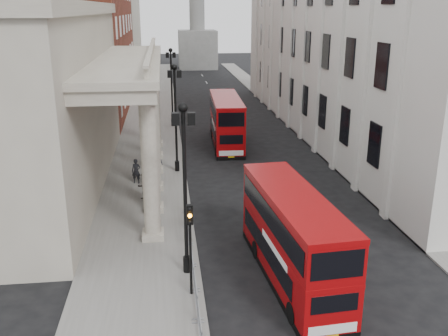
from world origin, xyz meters
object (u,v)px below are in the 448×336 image
at_px(lamp_post_south, 185,179).
at_px(traffic_light, 190,233).
at_px(lamp_post_mid, 176,111).
at_px(bus_far, 226,120).
at_px(lamp_post_north, 172,82).
at_px(pedestrian_c, 157,162).
at_px(bus_near, 293,236).
at_px(pedestrian_a, 136,171).
at_px(pedestrian_b, 143,186).

height_order(lamp_post_south, traffic_light, lamp_post_south).
bearing_deg(lamp_post_mid, bus_far, 58.22).
distance_m(lamp_post_north, bus_far, 9.82).
distance_m(lamp_post_mid, pedestrian_c, 4.29).
relative_size(lamp_post_north, bus_far, 0.79).
relative_size(traffic_light, pedestrian_c, 2.73).
distance_m(bus_near, pedestrian_c, 18.31).
distance_m(lamp_post_mid, bus_far, 9.60).
height_order(lamp_post_mid, pedestrian_c, lamp_post_mid).
height_order(lamp_post_north, bus_near, lamp_post_north).
relative_size(lamp_post_south, bus_near, 0.82).
distance_m(lamp_post_mid, traffic_light, 18.11).
relative_size(bus_far, pedestrian_a, 5.81).
xyz_separation_m(lamp_post_south, pedestrian_b, (-2.42, 10.27, -3.91)).
bearing_deg(lamp_post_south, traffic_light, -87.16).
height_order(lamp_post_south, bus_near, lamp_post_south).
xyz_separation_m(lamp_post_south, bus_near, (4.93, -1.03, -2.66)).
bearing_deg(lamp_post_mid, pedestrian_a, -139.98).
bearing_deg(pedestrian_a, traffic_light, -67.45).
bearing_deg(traffic_light, bus_far, 79.55).
xyz_separation_m(bus_far, pedestrian_b, (-7.29, -13.60, -1.36)).
height_order(lamp_post_south, bus_far, lamp_post_south).
xyz_separation_m(lamp_post_south, traffic_light, (0.10, -2.02, -1.80)).
height_order(lamp_post_mid, bus_far, lamp_post_mid).
relative_size(lamp_post_north, bus_near, 0.82).
bearing_deg(lamp_post_south, bus_far, 78.46).
distance_m(bus_far, pedestrian_a, 13.17).
bearing_deg(pedestrian_b, pedestrian_a, -111.09).
relative_size(lamp_post_south, pedestrian_a, 4.58).
distance_m(traffic_light, pedestrian_c, 18.27).
bearing_deg(bus_near, lamp_post_south, 163.83).
bearing_deg(pedestrian_c, lamp_post_north, 70.38).
distance_m(pedestrian_a, pedestrian_b, 3.23).
xyz_separation_m(traffic_light, bus_far, (4.77, 25.89, -0.75)).
distance_m(bus_far, pedestrian_b, 15.49).
xyz_separation_m(bus_near, pedestrian_c, (-6.47, 17.08, -1.34)).
height_order(bus_near, pedestrian_c, bus_near).
xyz_separation_m(traffic_light, pedestrian_b, (-2.52, 12.29, -2.10)).
xyz_separation_m(lamp_post_north, bus_far, (4.87, -8.13, -2.55)).
distance_m(lamp_post_south, pedestrian_c, 16.61).
bearing_deg(lamp_post_south, lamp_post_mid, 90.00).
xyz_separation_m(bus_far, pedestrian_c, (-6.41, -7.82, -1.45)).
distance_m(pedestrian_b, pedestrian_c, 5.84).
bearing_deg(bus_near, bus_far, 85.75).
xyz_separation_m(lamp_post_mid, pedestrian_a, (-3.05, -2.56, -3.88)).
bearing_deg(pedestrian_b, lamp_post_north, -128.76).
xyz_separation_m(lamp_post_south, pedestrian_a, (-3.05, 13.44, -3.88)).
bearing_deg(lamp_post_south, lamp_post_north, 90.00).
relative_size(lamp_post_mid, traffic_light, 1.93).
distance_m(lamp_post_mid, pedestrian_b, 7.34).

